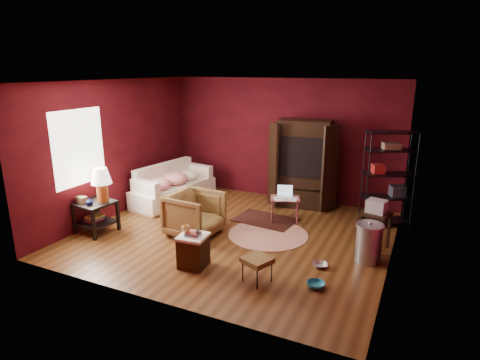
{
  "coord_description": "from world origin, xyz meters",
  "views": [
    {
      "loc": [
        3.07,
        -6.31,
        3.03
      ],
      "look_at": [
        0.0,
        0.2,
        1.0
      ],
      "focal_mm": 30.0,
      "sensor_mm": 36.0,
      "label": 1
    }
  ],
  "objects_px": {
    "sofa": "(173,185)",
    "tv_armoire": "(303,162)",
    "wire_shelving": "(389,175)",
    "side_table": "(98,194)",
    "armchair": "(195,212)",
    "laptop_desk": "(285,200)",
    "hamper": "(193,250)"
  },
  "relations": [
    {
      "from": "hamper",
      "to": "laptop_desk",
      "type": "relative_size",
      "value": 0.84
    },
    {
      "from": "tv_armoire",
      "to": "laptop_desk",
      "type": "bearing_deg",
      "value": -99.45
    },
    {
      "from": "tv_armoire",
      "to": "hamper",
      "type": "bearing_deg",
      "value": -108.34
    },
    {
      "from": "hamper",
      "to": "tv_armoire",
      "type": "distance_m",
      "value": 3.64
    },
    {
      "from": "sofa",
      "to": "wire_shelving",
      "type": "xyz_separation_m",
      "value": [
        4.6,
        0.61,
        0.62
      ]
    },
    {
      "from": "armchair",
      "to": "side_table",
      "type": "relative_size",
      "value": 0.72
    },
    {
      "from": "laptop_desk",
      "to": "armchair",
      "type": "bearing_deg",
      "value": -152.84
    },
    {
      "from": "side_table",
      "to": "tv_armoire",
      "type": "height_order",
      "value": "tv_armoire"
    },
    {
      "from": "tv_armoire",
      "to": "wire_shelving",
      "type": "xyz_separation_m",
      "value": [
        1.83,
        -0.38,
        0.02
      ]
    },
    {
      "from": "sofa",
      "to": "laptop_desk",
      "type": "bearing_deg",
      "value": -81.43
    },
    {
      "from": "armchair",
      "to": "side_table",
      "type": "xyz_separation_m",
      "value": [
        -1.69,
        -0.64,
        0.3
      ]
    },
    {
      "from": "side_table",
      "to": "tv_armoire",
      "type": "xyz_separation_m",
      "value": [
        3.01,
        3.06,
        0.26
      ]
    },
    {
      "from": "armchair",
      "to": "laptop_desk",
      "type": "xyz_separation_m",
      "value": [
        1.28,
        1.39,
        -0.01
      ]
    },
    {
      "from": "sofa",
      "to": "wire_shelving",
      "type": "height_order",
      "value": "wire_shelving"
    },
    {
      "from": "side_table",
      "to": "tv_armoire",
      "type": "distance_m",
      "value": 4.3
    },
    {
      "from": "side_table",
      "to": "laptop_desk",
      "type": "bearing_deg",
      "value": 34.27
    },
    {
      "from": "armchair",
      "to": "side_table",
      "type": "bearing_deg",
      "value": 114.85
    },
    {
      "from": "tv_armoire",
      "to": "wire_shelving",
      "type": "bearing_deg",
      "value": -18.93
    },
    {
      "from": "side_table",
      "to": "armchair",
      "type": "bearing_deg",
      "value": 20.62
    },
    {
      "from": "sofa",
      "to": "tv_armoire",
      "type": "bearing_deg",
      "value": -60.8
    },
    {
      "from": "hamper",
      "to": "wire_shelving",
      "type": "height_order",
      "value": "wire_shelving"
    },
    {
      "from": "armchair",
      "to": "wire_shelving",
      "type": "bearing_deg",
      "value": -52.83
    },
    {
      "from": "sofa",
      "to": "armchair",
      "type": "distance_m",
      "value": 2.03
    },
    {
      "from": "armchair",
      "to": "hamper",
      "type": "height_order",
      "value": "armchair"
    },
    {
      "from": "wire_shelving",
      "to": "armchair",
      "type": "bearing_deg",
      "value": -170.67
    },
    {
      "from": "sofa",
      "to": "side_table",
      "type": "distance_m",
      "value": 2.11
    },
    {
      "from": "laptop_desk",
      "to": "wire_shelving",
      "type": "height_order",
      "value": "wire_shelving"
    },
    {
      "from": "side_table",
      "to": "laptop_desk",
      "type": "relative_size",
      "value": 1.74
    },
    {
      "from": "hamper",
      "to": "armchair",
      "type": "bearing_deg",
      "value": 120.39
    },
    {
      "from": "hamper",
      "to": "laptop_desk",
      "type": "distance_m",
      "value": 2.55
    },
    {
      "from": "hamper",
      "to": "tv_armoire",
      "type": "relative_size",
      "value": 0.31
    },
    {
      "from": "hamper",
      "to": "wire_shelving",
      "type": "distance_m",
      "value": 4.08
    }
  ]
}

